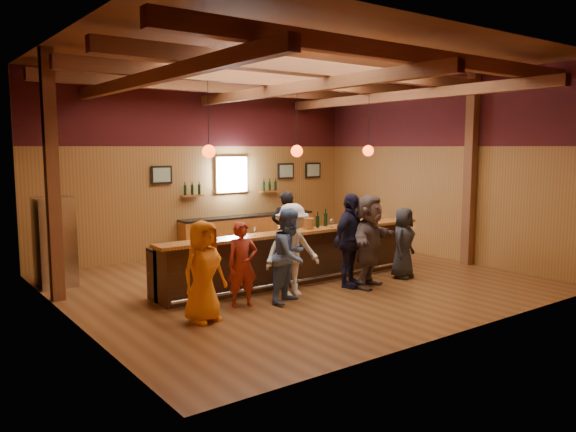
{
  "coord_description": "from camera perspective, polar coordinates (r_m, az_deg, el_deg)",
  "views": [
    {
      "loc": [
        -6.89,
        -9.06,
        2.78
      ],
      "look_at": [
        0.0,
        0.3,
        1.35
      ],
      "focal_mm": 35.0,
      "sensor_mm": 36.0,
      "label": 1
    }
  ],
  "objects": [
    {
      "name": "glass_c",
      "position": [
        10.64,
        -4.54,
        -1.41
      ],
      "size": [
        0.07,
        0.07,
        0.16
      ],
      "color": "silver",
      "rests_on": "bar_counter"
    },
    {
      "name": "glass_b",
      "position": [
        10.22,
        -7.44,
        -1.79
      ],
      "size": [
        0.07,
        0.07,
        0.16
      ],
      "color": "silver",
      "rests_on": "bar_counter"
    },
    {
      "name": "glass_e",
      "position": [
        10.98,
        -0.98,
        -1.14
      ],
      "size": [
        0.07,
        0.07,
        0.16
      ],
      "color": "silver",
      "rests_on": "bar_counter"
    },
    {
      "name": "customer_white",
      "position": [
        10.52,
        0.41,
        -3.45
      ],
      "size": [
        1.2,
        0.79,
        1.74
      ],
      "primitive_type": "imported",
      "rotation": [
        0.0,
        0.0,
        -0.13
      ],
      "color": "silver",
      "rests_on": "ground"
    },
    {
      "name": "customer_denim",
      "position": [
        10.06,
        0.23,
        -4.05
      ],
      "size": [
        1.02,
        0.93,
        1.7
      ],
      "primitive_type": "imported",
      "rotation": [
        0.0,
        0.0,
        0.44
      ],
      "color": "#4D6B9B",
      "rests_on": "ground"
    },
    {
      "name": "customer_orange",
      "position": [
        9.04,
        -8.58,
        -5.58
      ],
      "size": [
        0.89,
        0.67,
        1.64
      ],
      "primitive_type": "imported",
      "rotation": [
        0.0,
        0.0,
        0.21
      ],
      "color": "orange",
      "rests_on": "ground"
    },
    {
      "name": "room",
      "position": [
        11.44,
        0.73,
        9.18
      ],
      "size": [
        9.04,
        9.0,
        4.52
      ],
      "color": "brown",
      "rests_on": "ground"
    },
    {
      "name": "ice_bucket",
      "position": [
        11.49,
        2.13,
        -0.78
      ],
      "size": [
        0.21,
        0.21,
        0.23
      ],
      "primitive_type": "cylinder",
      "color": "brown",
      "rests_on": "bar_counter"
    },
    {
      "name": "glass_g",
      "position": [
        12.3,
        7.12,
        -0.27
      ],
      "size": [
        0.08,
        0.08,
        0.17
      ],
      "color": "silver",
      "rests_on": "bar_counter"
    },
    {
      "name": "customer_dark",
      "position": [
        12.2,
        11.62,
        -2.69
      ],
      "size": [
        0.86,
        0.71,
        1.51
      ],
      "primitive_type": "imported",
      "rotation": [
        0.0,
        0.0,
        0.35
      ],
      "color": "#252527",
      "rests_on": "ground"
    },
    {
      "name": "wine_shelves",
      "position": [
        15.1,
        -5.62,
        2.57
      ],
      "size": [
        3.0,
        0.18,
        0.3
      ],
      "color": "#964F1B",
      "rests_on": "room"
    },
    {
      "name": "stainless_fridge",
      "position": [
        12.14,
        -22.63,
        -2.44
      ],
      "size": [
        0.7,
        0.7,
        1.8
      ],
      "primitive_type": "cube",
      "color": "silver",
      "rests_on": "ground"
    },
    {
      "name": "pendant_lights",
      "position": [
        11.39,
        0.9,
        6.65
      ],
      "size": [
        4.24,
        0.24,
        1.37
      ],
      "color": "black",
      "rests_on": "room"
    },
    {
      "name": "back_bar_cabinet",
      "position": [
        15.3,
        -3.98,
        -1.67
      ],
      "size": [
        4.0,
        0.52,
        0.95
      ],
      "color": "#964F1B",
      "rests_on": "ground"
    },
    {
      "name": "glass_h",
      "position": [
        12.57,
        7.75,
        -0.12
      ],
      "size": [
        0.08,
        0.08,
        0.17
      ],
      "color": "silver",
      "rests_on": "bar_counter"
    },
    {
      "name": "bartender",
      "position": [
        12.79,
        -0.26,
        -1.46
      ],
      "size": [
        0.77,
        0.66,
        1.79
      ],
      "primitive_type": "imported",
      "rotation": [
        0.0,
        0.0,
        2.71
      ],
      "color": "black",
      "rests_on": "ground"
    },
    {
      "name": "framed_pictures",
      "position": [
        15.58,
        -3.0,
        4.5
      ],
      "size": [
        5.35,
        0.05,
        0.45
      ],
      "color": "black",
      "rests_on": "room"
    },
    {
      "name": "bottle_b",
      "position": [
        11.94,
        3.83,
        -0.34
      ],
      "size": [
        0.08,
        0.08,
        0.37
      ],
      "color": "black",
      "rests_on": "bar_counter"
    },
    {
      "name": "bar_counter",
      "position": [
        11.73,
        0.5,
        -4.08
      ],
      "size": [
        6.3,
        1.07,
        1.11
      ],
      "color": "black",
      "rests_on": "ground"
    },
    {
      "name": "glass_f",
      "position": [
        11.73,
        4.46,
        -0.54
      ],
      "size": [
        0.08,
        0.08,
        0.19
      ],
      "color": "silver",
      "rests_on": "bar_counter"
    },
    {
      "name": "customer_redvest",
      "position": [
        9.86,
        -4.65,
        -4.91
      ],
      "size": [
        0.62,
        0.49,
        1.49
      ],
      "primitive_type": "imported",
      "rotation": [
        0.0,
        0.0,
        -0.26
      ],
      "color": "maroon",
      "rests_on": "ground"
    },
    {
      "name": "glass_a",
      "position": [
        10.06,
        -9.43,
        -1.98
      ],
      "size": [
        0.07,
        0.07,
        0.16
      ],
      "color": "silver",
      "rests_on": "bar_counter"
    },
    {
      "name": "bottle_a",
      "position": [
        11.7,
        3.02,
        -0.57
      ],
      "size": [
        0.07,
        0.07,
        0.33
      ],
      "color": "black",
      "rests_on": "bar_counter"
    },
    {
      "name": "glass_d",
      "position": [
        10.59,
        -3.4,
        -1.41
      ],
      "size": [
        0.08,
        0.08,
        0.17
      ],
      "color": "silver",
      "rests_on": "bar_counter"
    },
    {
      "name": "window",
      "position": [
        15.13,
        -5.77,
        4.21
      ],
      "size": [
        0.95,
        0.09,
        0.95
      ],
      "color": "silver",
      "rests_on": "room"
    },
    {
      "name": "customer_brown",
      "position": [
        11.23,
        8.27,
        -2.55
      ],
      "size": [
        1.79,
        1.21,
        1.85
      ],
      "primitive_type": "imported",
      "rotation": [
        0.0,
        0.0,
        0.42
      ],
      "color": "#564745",
      "rests_on": "ground"
    },
    {
      "name": "customer_navy",
      "position": [
        11.2,
        6.31,
        -2.49
      ],
      "size": [
        1.19,
        0.79,
        1.88
      ],
      "primitive_type": "imported",
      "rotation": [
        0.0,
        0.0,
        0.33
      ],
      "color": "black",
      "rests_on": "ground"
    }
  ]
}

